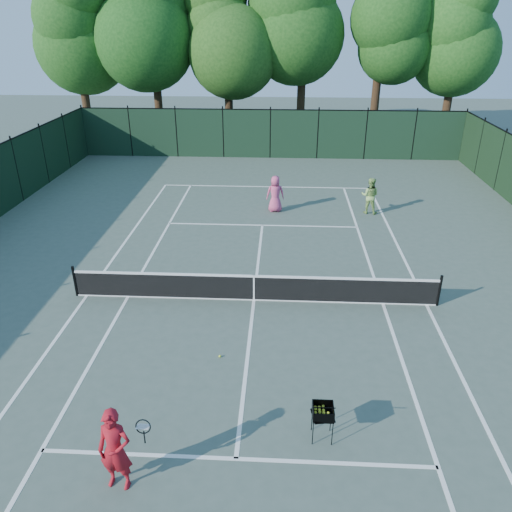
# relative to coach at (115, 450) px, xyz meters

# --- Properties ---
(ground) EXTENTS (90.00, 90.00, 0.00)m
(ground) POSITION_rel_coach_xyz_m (2.20, 7.13, -0.91)
(ground) COLOR #46554A
(ground) RESTS_ON ground
(sideline_doubles_left) EXTENTS (0.10, 23.77, 0.01)m
(sideline_doubles_left) POSITION_rel_coach_xyz_m (-3.29, 7.13, -0.90)
(sideline_doubles_left) COLOR white
(sideline_doubles_left) RESTS_ON ground
(sideline_doubles_right) EXTENTS (0.10, 23.77, 0.01)m
(sideline_doubles_right) POSITION_rel_coach_xyz_m (7.68, 7.13, -0.90)
(sideline_doubles_right) COLOR white
(sideline_doubles_right) RESTS_ON ground
(sideline_singles_left) EXTENTS (0.10, 23.77, 0.01)m
(sideline_singles_left) POSITION_rel_coach_xyz_m (-1.92, 7.13, -0.90)
(sideline_singles_left) COLOR white
(sideline_singles_left) RESTS_ON ground
(sideline_singles_right) EXTENTS (0.10, 23.77, 0.01)m
(sideline_singles_right) POSITION_rel_coach_xyz_m (6.31, 7.13, -0.90)
(sideline_singles_right) COLOR white
(sideline_singles_right) RESTS_ON ground
(baseline_far) EXTENTS (10.97, 0.10, 0.01)m
(baseline_far) POSITION_rel_coach_xyz_m (2.20, 19.01, -0.90)
(baseline_far) COLOR white
(baseline_far) RESTS_ON ground
(service_line_near) EXTENTS (8.23, 0.10, 0.01)m
(service_line_near) POSITION_rel_coach_xyz_m (2.20, 0.73, -0.90)
(service_line_near) COLOR white
(service_line_near) RESTS_ON ground
(service_line_far) EXTENTS (8.23, 0.10, 0.01)m
(service_line_far) POSITION_rel_coach_xyz_m (2.20, 13.53, -0.90)
(service_line_far) COLOR white
(service_line_far) RESTS_ON ground
(center_service_line) EXTENTS (0.10, 12.80, 0.01)m
(center_service_line) POSITION_rel_coach_xyz_m (2.20, 7.13, -0.90)
(center_service_line) COLOR white
(center_service_line) RESTS_ON ground
(tennis_net) EXTENTS (11.69, 0.09, 1.06)m
(tennis_net) POSITION_rel_coach_xyz_m (2.20, 7.13, -0.43)
(tennis_net) COLOR black
(tennis_net) RESTS_ON ground
(fence_far) EXTENTS (24.00, 0.05, 3.00)m
(fence_far) POSITION_rel_coach_xyz_m (2.20, 25.13, 0.59)
(fence_far) COLOR black
(fence_far) RESTS_ON ground
(tree_0) EXTENTS (6.40, 6.40, 13.14)m
(tree_0) POSITION_rel_coach_xyz_m (-10.80, 28.63, 7.25)
(tree_0) COLOR black
(tree_0) RESTS_ON ground
(tree_1) EXTENTS (6.80, 6.80, 13.98)m
(tree_1) POSITION_rel_coach_xyz_m (-5.80, 29.13, 7.78)
(tree_1) COLOR black
(tree_1) RESTS_ON ground
(tree_2) EXTENTS (6.00, 6.00, 12.40)m
(tree_2) POSITION_rel_coach_xyz_m (-0.80, 28.93, 6.82)
(tree_2) COLOR black
(tree_2) RESTS_ON ground
(tree_3) EXTENTS (7.00, 7.00, 14.45)m
(tree_3) POSITION_rel_coach_xyz_m (4.20, 29.43, 8.10)
(tree_3) COLOR black
(tree_3) RESTS_ON ground
(tree_4) EXTENTS (6.20, 6.20, 12.97)m
(tree_4) POSITION_rel_coach_xyz_m (9.20, 28.73, 7.24)
(tree_4) COLOR black
(tree_4) RESTS_ON ground
(tree_5) EXTENTS (5.80, 5.80, 12.23)m
(tree_5) POSITION_rel_coach_xyz_m (14.20, 29.23, 6.80)
(tree_5) COLOR black
(tree_5) RESTS_ON ground
(coach) EXTENTS (0.99, 0.60, 1.81)m
(coach) POSITION_rel_coach_xyz_m (0.00, 0.00, 0.00)
(coach) COLOR #A4121D
(coach) RESTS_ON ground
(player_pink) EXTENTS (0.88, 0.62, 1.69)m
(player_pink) POSITION_rel_coach_xyz_m (2.71, 15.33, -0.06)
(player_pink) COLOR #CF4978
(player_pink) RESTS_ON ground
(player_green) EXTENTS (0.96, 0.84, 1.67)m
(player_green) POSITION_rel_coach_xyz_m (7.05, 15.33, -0.07)
(player_green) COLOR #89B359
(player_green) RESTS_ON ground
(ball_hopper) EXTENTS (0.52, 0.52, 0.86)m
(ball_hopper) POSITION_rel_coach_xyz_m (3.99, 1.42, -0.19)
(ball_hopper) COLOR black
(ball_hopper) RESTS_ON ground
(loose_ball_midcourt) EXTENTS (0.07, 0.07, 0.07)m
(loose_ball_midcourt) POSITION_rel_coach_xyz_m (1.46, 4.10, -0.87)
(loose_ball_midcourt) COLOR #CAE72F
(loose_ball_midcourt) RESTS_ON ground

